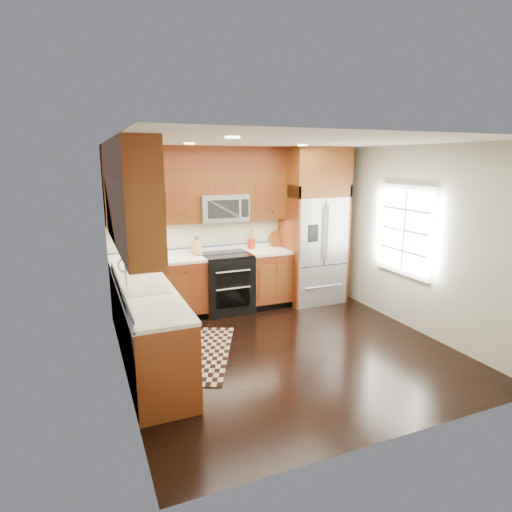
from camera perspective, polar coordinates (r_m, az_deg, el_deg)
name	(u,v)px	position (r m, az deg, el deg)	size (l,w,h in m)	color
ground	(287,349)	(5.68, 4.13, -12.24)	(4.00, 4.00, 0.00)	black
wall_back	(234,228)	(7.08, -3.00, 3.80)	(4.00, 0.02, 2.60)	beige
wall_left	(119,266)	(4.73, -17.80, -1.27)	(0.02, 4.00, 2.60)	beige
wall_right	(416,239)	(6.42, 20.51, 2.08)	(0.02, 4.00, 2.60)	beige
window	(405,230)	(6.53, 19.24, 3.24)	(0.04, 1.10, 1.30)	white
base_cabinets	(176,307)	(5.93, -10.59, -6.66)	(2.85, 3.00, 0.90)	brown
countertop	(183,270)	(5.93, -9.67, -1.87)	(2.86, 3.01, 0.04)	white
upper_cabinets	(174,188)	(5.81, -10.85, 8.85)	(2.85, 3.00, 1.15)	brown
range	(227,283)	(6.87, -3.95, -3.59)	(0.76, 0.67, 0.95)	black
microwave	(223,208)	(6.76, -4.47, 6.44)	(0.76, 0.40, 0.42)	#B2B2B7
refrigerator	(314,226)	(7.29, 7.68, 3.99)	(0.98, 0.75, 2.60)	#B2B2B7
sink_faucet	(143,285)	(5.05, -14.81, -3.82)	(0.54, 0.44, 0.37)	#B2B2B7
rug	(189,353)	(5.60, -8.86, -12.66)	(0.99, 1.65, 0.01)	black
knife_block	(197,247)	(6.73, -7.92, 1.14)	(0.14, 0.17, 0.29)	#A3854F
utensil_crock	(251,242)	(7.15, -0.61, 1.92)	(0.16, 0.16, 0.34)	#9C2213
cutting_board	(276,246)	(7.37, 2.69, 1.38)	(0.27, 0.27, 0.02)	brown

